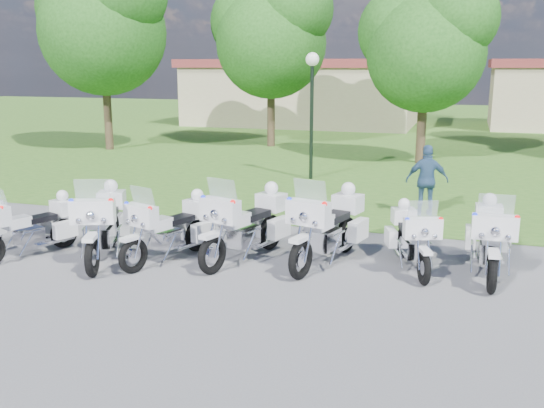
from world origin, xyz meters
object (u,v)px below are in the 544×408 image
(motorcycle_5, at_px, (329,226))
(bystander_c, at_px, (427,181))
(motorcycle_6, at_px, (412,237))
(motorcycle_7, at_px, (490,237))
(motorcycle_1, at_px, (33,225))
(motorcycle_4, at_px, (248,223))
(lamp_post, at_px, (312,84))
(motorcycle_2, at_px, (104,222))
(motorcycle_3, at_px, (172,227))

(motorcycle_5, xyz_separation_m, bystander_c, (1.53, 4.48, 0.16))
(motorcycle_6, xyz_separation_m, motorcycle_7, (1.39, 0.10, 0.08))
(motorcycle_1, distance_m, motorcycle_7, 8.87)
(motorcycle_5, height_order, motorcycle_6, motorcycle_5)
(motorcycle_4, relative_size, lamp_post, 0.61)
(motorcycle_5, relative_size, motorcycle_6, 1.24)
(motorcycle_2, bearing_deg, lamp_post, -121.38)
(motorcycle_4, distance_m, lamp_post, 9.15)
(motorcycle_2, distance_m, motorcycle_5, 4.44)
(motorcycle_2, xyz_separation_m, lamp_post, (1.78, 9.60, 2.41))
(motorcycle_6, bearing_deg, motorcycle_2, -7.21)
(motorcycle_4, distance_m, bystander_c, 5.68)
(motorcycle_1, relative_size, lamp_post, 0.51)
(lamp_post, bearing_deg, motorcycle_4, -83.86)
(motorcycle_5, distance_m, lamp_post, 9.20)
(motorcycle_6, distance_m, motorcycle_7, 1.40)
(motorcycle_3, distance_m, motorcycle_5, 3.08)
(motorcycle_1, height_order, motorcycle_3, motorcycle_3)
(motorcycle_2, bearing_deg, motorcycle_4, 176.04)
(bystander_c, bearing_deg, lamp_post, -55.66)
(motorcycle_6, bearing_deg, lamp_post, -83.32)
(motorcycle_2, height_order, bystander_c, bystander_c)
(motorcycle_1, height_order, motorcycle_2, motorcycle_2)
(motorcycle_6, bearing_deg, motorcycle_5, -13.11)
(motorcycle_6, bearing_deg, motorcycle_7, 164.73)
(motorcycle_4, bearing_deg, motorcycle_5, -153.60)
(motorcycle_2, xyz_separation_m, motorcycle_3, (1.32, 0.32, -0.07))
(motorcycle_2, bearing_deg, motorcycle_6, 171.29)
(motorcycle_1, distance_m, lamp_post, 10.69)
(motorcycle_1, height_order, motorcycle_4, motorcycle_4)
(motorcycle_3, distance_m, motorcycle_7, 6.02)
(motorcycle_4, distance_m, motorcycle_6, 3.17)
(motorcycle_6, bearing_deg, motorcycle_1, -7.59)
(motorcycle_1, height_order, lamp_post, lamp_post)
(motorcycle_3, bearing_deg, motorcycle_2, 32.48)
(motorcycle_1, distance_m, motorcycle_5, 5.93)
(motorcycle_4, bearing_deg, motorcycle_1, 31.53)
(motorcycle_7, height_order, lamp_post, lamp_post)
(motorcycle_3, bearing_deg, bystander_c, -111.71)
(motorcycle_2, height_order, motorcycle_5, motorcycle_5)
(motorcycle_3, bearing_deg, motorcycle_6, -149.29)
(bystander_c, bearing_deg, motorcycle_4, 45.90)
(motorcycle_5, bearing_deg, motorcycle_1, 27.60)
(motorcycle_3, bearing_deg, motorcycle_5, -146.50)
(motorcycle_5, height_order, lamp_post, lamp_post)
(bystander_c, bearing_deg, motorcycle_6, 79.43)
(motorcycle_1, distance_m, motorcycle_6, 7.49)
(motorcycle_7, relative_size, lamp_post, 0.59)
(motorcycle_1, bearing_deg, motorcycle_5, -146.03)
(motorcycle_1, relative_size, bystander_c, 1.18)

